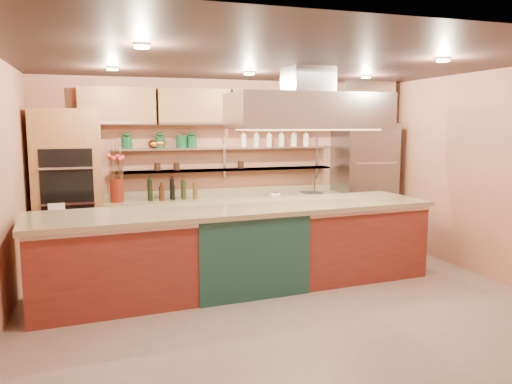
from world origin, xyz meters
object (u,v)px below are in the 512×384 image
object	(u,v)px
island	(241,247)
kitchen_scale	(275,193)
refrigerator	(364,184)
copper_kettle	(153,144)
green_canister	(181,142)
flower_vase	(117,191)

from	to	relation	value
island	kitchen_scale	size ratio (longest dim) A/B	34.29
refrigerator	kitchen_scale	distance (m)	1.63
copper_kettle	green_canister	world-z (taller)	green_canister
refrigerator	green_canister	size ratio (longest dim) A/B	10.59
refrigerator	island	xyz separation A→B (m)	(-2.67, -1.62, -0.53)
flower_vase	kitchen_scale	distance (m)	2.50
kitchen_scale	green_canister	xyz separation A→B (m)	(-1.48, 0.22, 0.84)
flower_vase	green_canister	size ratio (longest dim) A/B	1.75
green_canister	island	bearing A→B (deg)	-76.55
kitchen_scale	copper_kettle	size ratio (longest dim) A/B	0.90
kitchen_scale	green_canister	world-z (taller)	green_canister
flower_vase	copper_kettle	world-z (taller)	copper_kettle
refrigerator	flower_vase	size ratio (longest dim) A/B	6.05
refrigerator	kitchen_scale	world-z (taller)	refrigerator
refrigerator	kitchen_scale	xyz separation A→B (m)	(-1.63, 0.01, -0.08)
refrigerator	kitchen_scale	size ratio (longest dim) A/B	14.32
flower_vase	kitchen_scale	world-z (taller)	flower_vase
island	green_canister	xyz separation A→B (m)	(-0.44, 1.85, 1.29)
copper_kettle	refrigerator	bearing A→B (deg)	-3.70
kitchen_scale	green_canister	distance (m)	1.72
refrigerator	copper_kettle	size ratio (longest dim) A/B	12.83
flower_vase	green_canister	distance (m)	1.26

